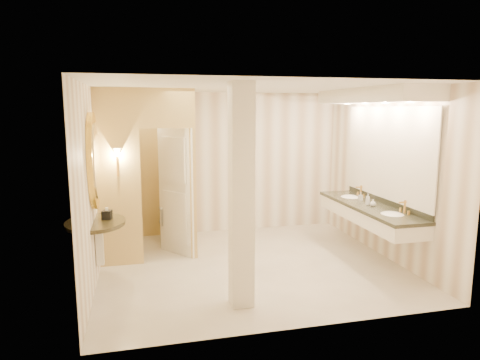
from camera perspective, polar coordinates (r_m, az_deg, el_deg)
The scene contains 16 objects.
floor at distance 6.75m, azimuth 1.37°, elevation -11.27°, with size 4.50×4.50×0.00m, color beige.
ceiling at distance 6.32m, azimuth 1.47°, elevation 12.28°, with size 4.50×4.50×0.00m, color silver.
wall_back at distance 8.33m, azimuth -2.12°, elevation 2.27°, with size 4.50×0.02×2.70m, color white.
wall_front at distance 4.53m, azimuth 7.93°, elevation -3.85°, with size 4.50×0.02×2.70m, color white.
wall_left at distance 6.22m, azimuth -19.04°, elevation -0.67°, with size 0.02×4.00×2.70m, color white.
wall_right at distance 7.30m, azimuth 18.74°, elevation 0.77°, with size 0.02×4.00×2.70m, color white.
toilet_closet at distance 7.15m, azimuth -9.40°, elevation 1.26°, with size 1.50×1.55×2.70m.
wall_sconce at distance 6.57m, azimuth -16.05°, elevation 3.36°, with size 0.14×0.14×0.42m.
vanity at distance 7.05m, azimuth 17.37°, elevation 2.84°, with size 0.75×2.56×2.09m.
console_shelf at distance 6.09m, azimuth -18.81°, elevation -0.92°, with size 1.00×1.00×1.95m.
pillar at distance 5.08m, azimuth 0.17°, elevation -2.31°, with size 0.27×0.27×2.70m, color white.
tissue_box at distance 6.23m, azimuth -17.31°, elevation -4.45°, with size 0.12×0.12×0.12m, color black.
toilet at distance 7.82m, azimuth -9.35°, elevation -5.59°, with size 0.42×0.74×0.75m, color white.
soap_bottle_a at distance 7.44m, azimuth 15.79°, elevation -2.12°, with size 0.06×0.06×0.14m, color beige.
soap_bottle_b at distance 7.05m, azimuth 17.30°, elevation -2.92°, with size 0.09×0.09×0.11m, color silver.
soap_bottle_c at distance 7.12m, azimuth 16.68°, elevation -2.47°, with size 0.07×0.07×0.18m, color #C6B28C.
Camera 1 is at (-1.62, -6.10, 2.38)m, focal length 32.00 mm.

